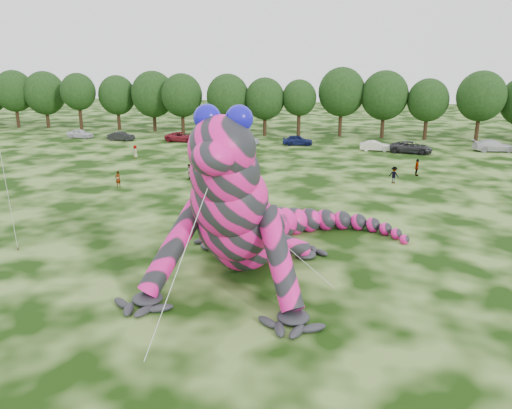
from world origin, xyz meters
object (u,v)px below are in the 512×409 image
Objects in this scene: car_7 at (494,146)px; spectator_5 at (256,200)px; tree_9 at (299,108)px; spectator_2 at (394,175)px; tree_8 at (265,107)px; spectator_1 at (189,172)px; tree_3 at (79,102)px; tree_6 at (182,104)px; spectator_4 at (135,152)px; tree_7 at (228,105)px; inflatable_gecko at (250,183)px; car_2 at (182,137)px; car_0 at (80,134)px; tree_4 at (118,103)px; tree_13 at (480,107)px; tree_5 at (153,101)px; tree_2 at (45,100)px; tree_10 at (341,102)px; car_4 at (298,140)px; spectator_3 at (417,167)px; tree_12 at (427,109)px; tree_1 at (15,99)px; spectator_0 at (118,179)px; car_1 at (121,136)px; car_6 at (411,147)px; car_5 at (375,146)px; car_3 at (242,139)px; tree_11 at (384,105)px.

spectator_5 is at bearing 132.98° from car_7.
spectator_2 is at bearing -66.00° from tree_9.
spectator_1 is (-2.47, -30.17, -3.68)m from tree_8.
tree_6 is (18.16, -0.38, 0.03)m from tree_3.
tree_7 is at bearing 162.84° from spectator_4.
inflatable_gecko is 3.94× the size of car_2.
inflatable_gecko is at bearing -134.89° from car_0.
tree_4 reaches higher than spectator_5.
tree_13 is 2.51× the size of car_0.
tree_5 is at bearing -163.27° from spectator_4.
tree_2 reaches higher than car_0.
tree_10 is 2.49× the size of car_4.
tree_6 is 0.90× the size of tree_10.
car_0 is 50.38m from spectator_3.
tree_12 is 5.43× the size of spectator_2.
car_7 reaches higher than car_0.
tree_10 is 5.94× the size of spectator_3.
tree_7 is 17.58m from tree_10.
tree_1 is 6.21× the size of spectator_0.
tree_10 reaches higher than car_1.
tree_12 reaches higher than spectator_2.
car_6 is (46.55, -12.63, -3.79)m from tree_4.
tree_6 reaches higher than car_5.
tree_4 reaches higher than spectator_4.
car_2 is (20.67, -8.06, -4.02)m from tree_3.
tree_10 is at bearing 179.26° from spectator_0.
car_2 is 27.58m from car_5.
tree_7 is at bearing -65.21° from car_0.
spectator_1 is 13.67m from spectator_4.
tree_2 is at bearing 73.98° from car_2.
tree_9 is 9.00m from car_4.
car_7 is 41.03m from spectator_1.
car_6 is at bearing -9.76° from spectator_3.
tree_3 is at bearing -164.86° from tree_4.
tree_10 is at bearing -167.91° from spectator_1.
car_5 is (27.49, -2.28, -0.04)m from car_2.
car_4 is at bearing 34.74° from spectator_3.
car_1 is 0.78× the size of car_3.
tree_9 is 26.08m from tree_13.
car_6 is at bearing -11.79° from tree_3.
tree_13 is 5.59× the size of spectator_5.
tree_3 is 42.11m from spectator_1.
spectator_4 is (-18.51, -12.96, 0.07)m from car_4.
tree_8 is at bearing 68.44° from car_7.
tree_8 is 2.29× the size of car_1.
tree_13 reaches higher than spectator_3.
tree_12 is (37.57, 1.05, -0.26)m from tree_6.
tree_11 is at bearing -0.57° from tree_2.
tree_5 is at bearing 162.54° from tree_6.
spectator_1 is at bearing -130.80° from tree_12.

